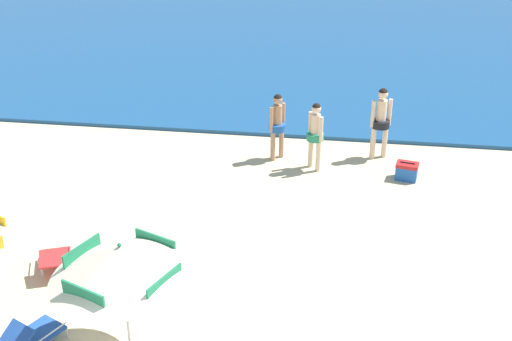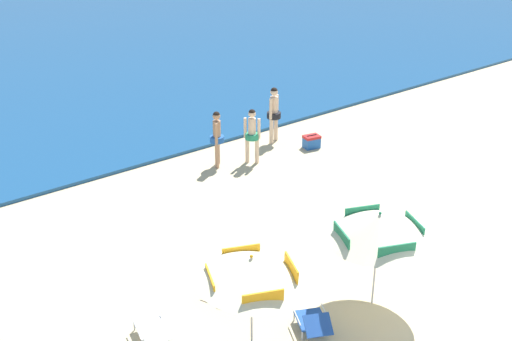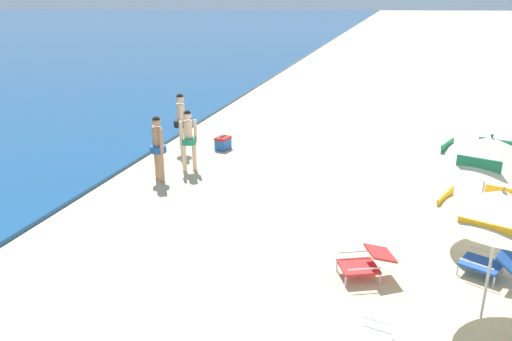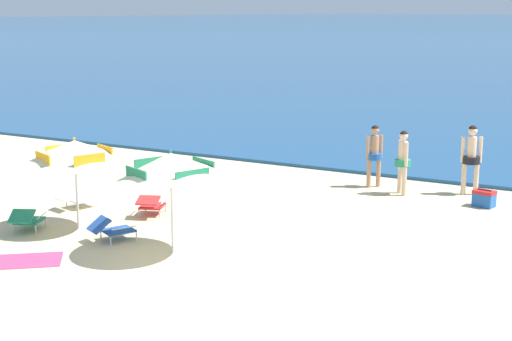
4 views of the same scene
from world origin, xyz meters
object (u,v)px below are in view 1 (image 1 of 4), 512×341
at_px(beach_umbrella_striped_second, 121,261).
at_px(person_standing_near_shore, 277,122).
at_px(lounge_chair_under_umbrella, 32,333).
at_px(cooler_box, 407,171).
at_px(lounge_chair_facing_sea, 55,258).
at_px(person_standing_beside, 381,118).
at_px(person_wading_in, 315,132).

height_order(beach_umbrella_striped_second, person_standing_near_shore, beach_umbrella_striped_second).
distance_m(lounge_chair_under_umbrella, cooler_box, 8.90).
xyz_separation_m(beach_umbrella_striped_second, lounge_chair_facing_sea, (-2.05, 2.01, -1.48)).
relative_size(beach_umbrella_striped_second, person_standing_beside, 1.27).
xyz_separation_m(lounge_chair_under_umbrella, lounge_chair_facing_sea, (-0.50, 1.97, 0.01)).
relative_size(lounge_chair_under_umbrella, person_wading_in, 0.62).
bearing_deg(cooler_box, lounge_chair_facing_sea, -144.57).
relative_size(beach_umbrella_striped_second, lounge_chair_under_umbrella, 2.21).
bearing_deg(lounge_chair_under_umbrella, person_standing_beside, 55.09).
xyz_separation_m(person_standing_near_shore, person_wading_in, (0.93, -0.43, -0.01)).
bearing_deg(cooler_box, person_standing_near_shore, 167.65).
relative_size(lounge_chair_under_umbrella, person_standing_beside, 0.58).
distance_m(lounge_chair_facing_sea, cooler_box, 7.95).
bearing_deg(lounge_chair_under_umbrella, lounge_chair_facing_sea, 104.11).
height_order(beach_umbrella_striped_second, lounge_chair_under_umbrella, beach_umbrella_striped_second).
relative_size(beach_umbrella_striped_second, cooler_box, 4.13).
bearing_deg(person_standing_near_shore, person_standing_beside, 9.70).
xyz_separation_m(person_standing_near_shore, person_standing_beside, (2.45, 0.42, 0.07)).
bearing_deg(person_wading_in, cooler_box, -6.41).
xyz_separation_m(lounge_chair_facing_sea, cooler_box, (6.48, 4.61, -0.08)).
bearing_deg(lounge_chair_under_umbrella, person_standing_near_shore, 68.17).
height_order(beach_umbrella_striped_second, lounge_chair_facing_sea, beach_umbrella_striped_second).
xyz_separation_m(lounge_chair_under_umbrella, person_standing_near_shore, (2.91, 7.26, 0.70)).
bearing_deg(lounge_chair_under_umbrella, person_wading_in, 60.62).
bearing_deg(person_standing_near_shore, lounge_chair_under_umbrella, -111.83).
bearing_deg(lounge_chair_under_umbrella, beach_umbrella_striped_second, -1.42).
bearing_deg(person_standing_near_shore, cooler_box, -12.35).
xyz_separation_m(person_standing_beside, cooler_box, (0.63, -1.09, -0.83)).
height_order(lounge_chair_under_umbrella, person_standing_beside, person_standing_beside).
height_order(person_standing_beside, cooler_box, person_standing_beside).
distance_m(person_wading_in, cooler_box, 2.28).
relative_size(lounge_chair_facing_sea, person_standing_beside, 0.55).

